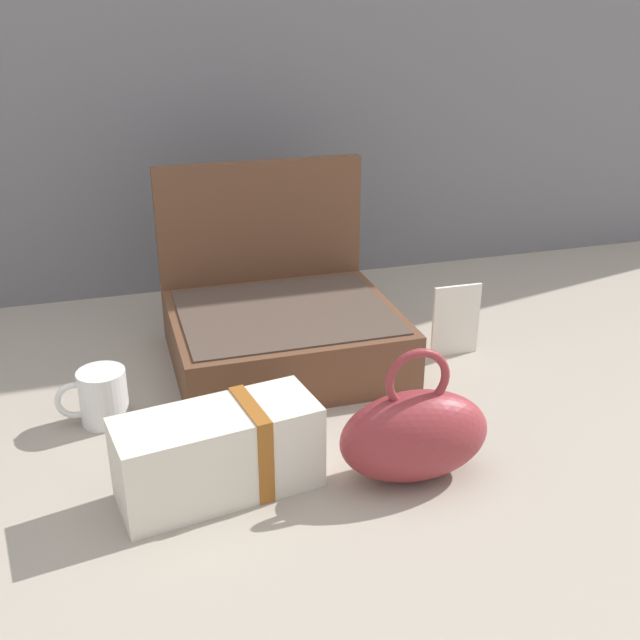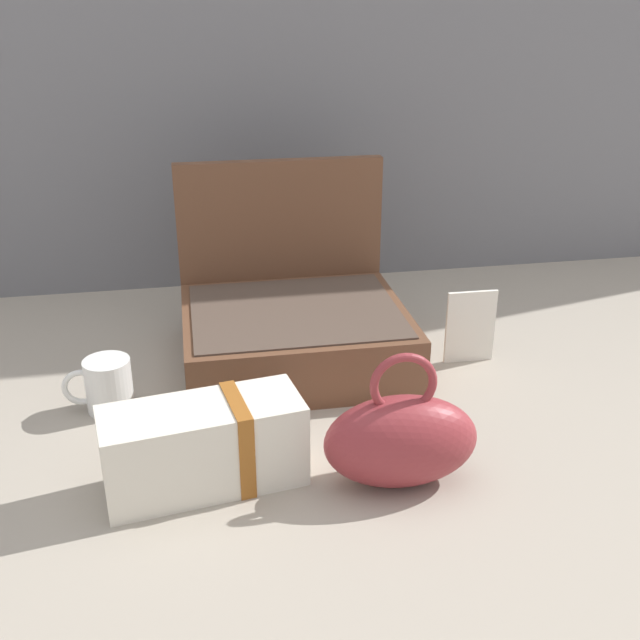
# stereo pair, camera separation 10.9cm
# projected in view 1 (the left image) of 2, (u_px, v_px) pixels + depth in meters

# --- Properties ---
(ground_plane) EXTENTS (6.00, 6.00, 0.00)m
(ground_plane) POSITION_uv_depth(u_px,v_px,m) (324.00, 404.00, 1.17)
(ground_plane) COLOR #9E9384
(open_suitcase) EXTENTS (0.37, 0.34, 0.31)m
(open_suitcase) POSITION_uv_depth(u_px,v_px,m) (280.00, 320.00, 1.29)
(open_suitcase) COLOR brown
(open_suitcase) RESTS_ON ground_plane
(teal_pouch_handbag) EXTENTS (0.20, 0.11, 0.19)m
(teal_pouch_handbag) POSITION_uv_depth(u_px,v_px,m) (414.00, 434.00, 0.97)
(teal_pouch_handbag) COLOR maroon
(teal_pouch_handbag) RESTS_ON ground_plane
(cream_toiletry_bag) EXTENTS (0.27, 0.14, 0.12)m
(cream_toiletry_bag) POSITION_uv_depth(u_px,v_px,m) (221.00, 452.00, 0.95)
(cream_toiletry_bag) COLOR silver
(cream_toiletry_bag) RESTS_ON ground_plane
(coffee_mug) EXTENTS (0.10, 0.07, 0.08)m
(coffee_mug) POSITION_uv_depth(u_px,v_px,m) (102.00, 397.00, 1.11)
(coffee_mug) COLOR white
(coffee_mug) RESTS_ON ground_plane
(info_card_left) EXTENTS (0.09, 0.01, 0.13)m
(info_card_left) POSITION_uv_depth(u_px,v_px,m) (456.00, 320.00, 1.30)
(info_card_left) COLOR white
(info_card_left) RESTS_ON ground_plane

